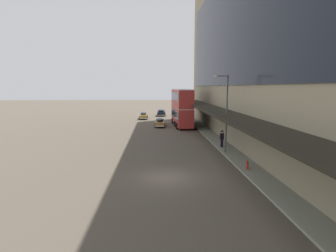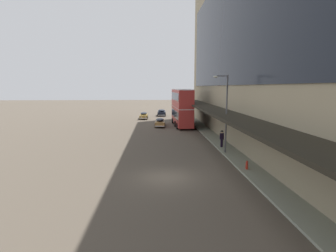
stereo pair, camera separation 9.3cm
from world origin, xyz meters
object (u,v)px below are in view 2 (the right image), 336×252
at_px(pedestrian_at_kerb, 222,138).
at_px(street_lamp, 225,109).
at_px(transit_bus_kerbside_front, 182,106).
at_px(fire_hydrant, 247,165).
at_px(sedan_far_back, 144,115).
at_px(sedan_second_near, 160,122).
at_px(sedan_oncoming_front, 162,113).

distance_m(pedestrian_at_kerb, street_lamp, 4.27).
bearing_deg(transit_bus_kerbside_front, pedestrian_at_kerb, -80.84).
height_order(street_lamp, fire_hydrant, street_lamp).
bearing_deg(pedestrian_at_kerb, sedan_far_back, 109.31).
bearing_deg(sedan_second_near, pedestrian_at_kerb, -68.80).
bearing_deg(sedan_far_back, fire_hydrant, -74.70).
xyz_separation_m(sedan_second_near, street_lamp, (6.13, -19.35, 3.91)).
xyz_separation_m(transit_bus_kerbside_front, sedan_oncoming_front, (-3.09, 16.75, -2.67)).
height_order(sedan_far_back, fire_hydrant, sedan_far_back).
xyz_separation_m(sedan_oncoming_front, sedan_second_near, (-0.72, -16.86, -0.04)).
bearing_deg(street_lamp, pedestrian_at_kerb, 80.44).
bearing_deg(sedan_far_back, street_lamp, -72.87).
bearing_deg(sedan_far_back, sedan_oncoming_front, 55.06).
distance_m(sedan_second_near, sedan_far_back, 11.62).
height_order(transit_bus_kerbside_front, sedan_second_near, transit_bus_kerbside_front).
height_order(sedan_oncoming_front, pedestrian_at_kerb, pedestrian_at_kerb).
xyz_separation_m(street_lamp, fire_hydrant, (0.45, -5.52, -4.15)).
distance_m(pedestrian_at_kerb, fire_hydrant, 8.02).
bearing_deg(sedan_oncoming_front, transit_bus_kerbside_front, -79.56).
height_order(sedan_second_near, fire_hydrant, sedan_second_near).
distance_m(sedan_far_back, street_lamp, 32.16).
distance_m(sedan_oncoming_front, pedestrian_at_kerb, 34.24).
height_order(sedan_oncoming_front, sedan_second_near, sedan_oncoming_front).
bearing_deg(pedestrian_at_kerb, transit_bus_kerbside_front, 99.16).
height_order(sedan_second_near, pedestrian_at_kerb, pedestrian_at_kerb).
relative_size(sedan_oncoming_front, sedan_second_near, 0.90).
bearing_deg(fire_hydrant, sedan_oncoming_front, 97.99).
height_order(sedan_oncoming_front, sedan_far_back, sedan_oncoming_front).
bearing_deg(transit_bus_kerbside_front, fire_hydrant, -83.66).
xyz_separation_m(sedan_oncoming_front, pedestrian_at_kerb, (5.83, -33.74, 0.41)).
xyz_separation_m(pedestrian_at_kerb, fire_hydrant, (0.03, -7.99, -0.69)).
relative_size(pedestrian_at_kerb, fire_hydrant, 2.65).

